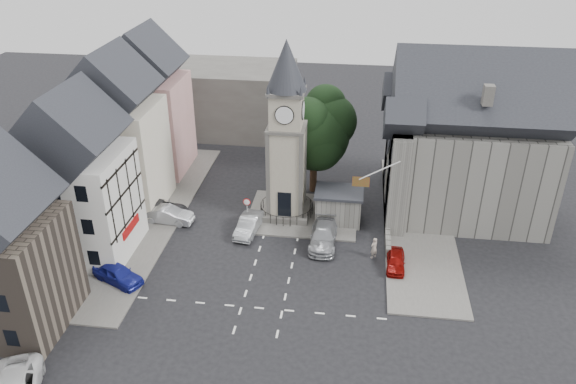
# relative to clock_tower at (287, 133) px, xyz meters

# --- Properties ---
(ground) EXTENTS (120.00, 120.00, 0.00)m
(ground) POSITION_rel_clock_tower_xyz_m (0.00, -7.99, -8.12)
(ground) COLOR black
(ground) RESTS_ON ground
(pavement_west) EXTENTS (6.00, 30.00, 0.14)m
(pavement_west) POSITION_rel_clock_tower_xyz_m (-12.50, -1.99, -8.05)
(pavement_west) COLOR #595651
(pavement_west) RESTS_ON ground
(pavement_east) EXTENTS (6.00, 26.00, 0.14)m
(pavement_east) POSITION_rel_clock_tower_xyz_m (12.00, 0.01, -8.05)
(pavement_east) COLOR #595651
(pavement_east) RESTS_ON ground
(central_island) EXTENTS (10.00, 8.00, 0.16)m
(central_island) POSITION_rel_clock_tower_xyz_m (1.50, 0.01, -8.04)
(central_island) COLOR #595651
(central_island) RESTS_ON ground
(road_markings) EXTENTS (20.00, 8.00, 0.01)m
(road_markings) POSITION_rel_clock_tower_xyz_m (0.00, -13.49, -8.12)
(road_markings) COLOR silver
(road_markings) RESTS_ON ground
(clock_tower) EXTENTS (4.86, 4.86, 16.25)m
(clock_tower) POSITION_rel_clock_tower_xyz_m (0.00, 0.00, 0.00)
(clock_tower) COLOR #4C4944
(clock_tower) RESTS_ON ground
(stone_shelter) EXTENTS (4.30, 3.30, 3.08)m
(stone_shelter) POSITION_rel_clock_tower_xyz_m (4.80, -0.49, -6.57)
(stone_shelter) COLOR #5F5D57
(stone_shelter) RESTS_ON ground
(town_tree) EXTENTS (7.20, 7.20, 10.80)m
(town_tree) POSITION_rel_clock_tower_xyz_m (2.00, 5.01, -1.15)
(town_tree) COLOR black
(town_tree) RESTS_ON ground
(warning_sign_post) EXTENTS (0.70, 0.19, 2.85)m
(warning_sign_post) POSITION_rel_clock_tower_xyz_m (-3.20, -2.56, -6.09)
(warning_sign_post) COLOR black
(warning_sign_post) RESTS_ON ground
(terrace_pink) EXTENTS (8.10, 7.60, 12.80)m
(terrace_pink) POSITION_rel_clock_tower_xyz_m (-15.50, 8.01, -1.54)
(terrace_pink) COLOR tan
(terrace_pink) RESTS_ON ground
(terrace_cream) EXTENTS (8.10, 7.60, 12.80)m
(terrace_cream) POSITION_rel_clock_tower_xyz_m (-15.50, 0.01, -1.54)
(terrace_cream) COLOR beige
(terrace_cream) RESTS_ON ground
(terrace_tudor) EXTENTS (8.10, 7.60, 12.00)m
(terrace_tudor) POSITION_rel_clock_tower_xyz_m (-15.50, -7.99, -1.93)
(terrace_tudor) COLOR silver
(terrace_tudor) RESTS_ON ground
(backdrop_west) EXTENTS (20.00, 10.00, 8.00)m
(backdrop_west) POSITION_rel_clock_tower_xyz_m (-12.00, 20.01, -4.12)
(backdrop_west) COLOR #4C4944
(backdrop_west) RESTS_ON ground
(east_building) EXTENTS (14.40, 11.40, 12.60)m
(east_building) POSITION_rel_clock_tower_xyz_m (15.59, 3.01, -1.86)
(east_building) COLOR #5F5D57
(east_building) RESTS_ON ground
(east_boundary_wall) EXTENTS (0.40, 16.00, 0.90)m
(east_boundary_wall) POSITION_rel_clock_tower_xyz_m (9.20, 2.01, -7.67)
(east_boundary_wall) COLOR #5F5D57
(east_boundary_wall) RESTS_ON ground
(flagpole) EXTENTS (3.68, 0.10, 2.74)m
(flagpole) POSITION_rel_clock_tower_xyz_m (8.00, -3.99, -1.12)
(flagpole) COLOR white
(flagpole) RESTS_ON ground
(car_west_blue) EXTENTS (4.69, 3.44, 1.49)m
(car_west_blue) POSITION_rel_clock_tower_xyz_m (-11.50, -11.85, -7.38)
(car_west_blue) COLOR navy
(car_west_blue) RESTS_ON ground
(car_west_silver) EXTENTS (4.72, 1.92, 1.52)m
(car_west_silver) POSITION_rel_clock_tower_xyz_m (-10.48, -2.82, -7.36)
(car_west_silver) COLOR #93959A
(car_west_silver) RESTS_ON ground
(car_west_grey) EXTENTS (5.92, 3.61, 1.53)m
(car_west_grey) POSITION_rel_clock_tower_xyz_m (-11.50, -1.91, -7.35)
(car_west_grey) COLOR #323335
(car_west_grey) RESTS_ON ground
(car_island_silver) EXTENTS (2.10, 4.66, 1.49)m
(car_island_silver) POSITION_rel_clock_tower_xyz_m (-2.89, -3.49, -7.38)
(car_island_silver) COLOR #909498
(car_island_silver) RESTS_ON ground
(car_island_east) EXTENTS (2.27, 5.48, 1.59)m
(car_island_east) POSITION_rel_clock_tower_xyz_m (3.75, -4.49, -7.33)
(car_island_east) COLOR #95989D
(car_island_east) RESTS_ON ground
(car_east_red) EXTENTS (1.60, 3.66, 1.23)m
(car_east_red) POSITION_rel_clock_tower_xyz_m (9.74, -7.15, -7.51)
(car_east_red) COLOR maroon
(car_east_red) RESTS_ON ground
(pedestrian) EXTENTS (0.81, 0.79, 1.88)m
(pedestrian) POSITION_rel_clock_tower_xyz_m (8.00, -5.99, -7.18)
(pedestrian) COLOR #A69689
(pedestrian) RESTS_ON ground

